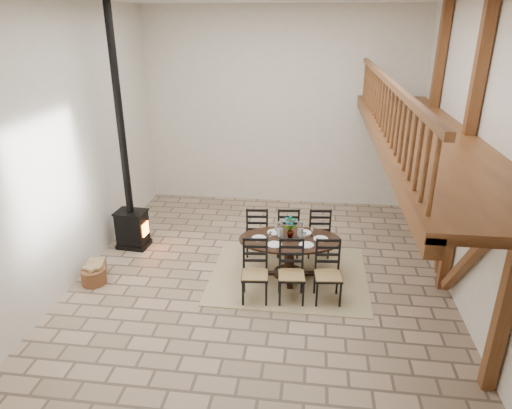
# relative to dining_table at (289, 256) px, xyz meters

# --- Properties ---
(ground) EXTENTS (8.00, 8.00, 0.00)m
(ground) POSITION_rel_dining_table_xyz_m (-0.52, -0.06, -0.42)
(ground) COLOR tan
(ground) RESTS_ON ground
(room_shell) EXTENTS (7.02, 8.02, 5.01)m
(room_shell) POSITION_rel_dining_table_xyz_m (0.67, -0.06, 2.60)
(room_shell) COLOR silver
(room_shell) RESTS_ON ground
(rug) EXTENTS (3.00, 2.50, 0.02)m
(rug) POSITION_rel_dining_table_xyz_m (0.00, -0.00, -0.41)
(rug) COLOR tan
(rug) RESTS_ON ground
(dining_table) EXTENTS (2.04, 2.31, 1.24)m
(dining_table) POSITION_rel_dining_table_xyz_m (0.00, 0.00, 0.00)
(dining_table) COLOR black
(dining_table) RESTS_ON ground
(wood_stove) EXTENTS (0.68, 0.55, 5.00)m
(wood_stove) POSITION_rel_dining_table_xyz_m (-3.46, 0.79, 0.71)
(wood_stove) COLOR black
(wood_stove) RESTS_ON ground
(log_basket) EXTENTS (0.46, 0.46, 0.38)m
(log_basket) POSITION_rel_dining_table_xyz_m (-3.64, -0.76, -0.25)
(log_basket) COLOR brown
(log_basket) RESTS_ON ground
(log_stack) EXTENTS (0.41, 0.50, 0.33)m
(log_stack) POSITION_rel_dining_table_xyz_m (-3.70, -0.53, -0.25)
(log_stack) COLOR tan
(log_stack) RESTS_ON ground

